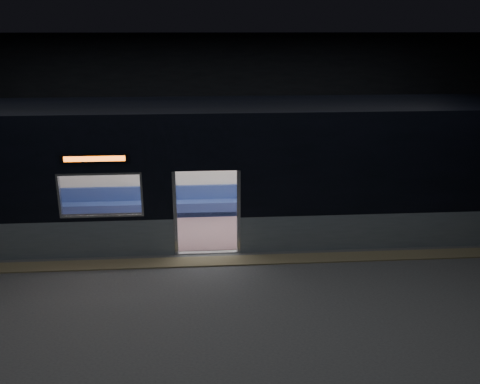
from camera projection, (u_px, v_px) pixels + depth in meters
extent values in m
cube|color=#47494C|center=(209.00, 273.00, 11.16)|extent=(24.00, 14.00, 0.01)
cube|color=black|center=(204.00, 36.00, 9.63)|extent=(24.00, 14.00, 0.04)
cube|color=black|center=(204.00, 111.00, 17.01)|extent=(24.00, 0.04, 5.00)
cube|color=#8C7F59|center=(208.00, 261.00, 11.67)|extent=(22.80, 0.50, 0.03)
cube|color=gray|center=(407.00, 230.00, 12.36)|extent=(8.30, 0.12, 0.90)
cube|color=black|center=(414.00, 166.00, 11.87)|extent=(8.30, 0.12, 2.30)
cube|color=black|center=(206.00, 146.00, 11.35)|extent=(1.40, 0.12, 1.15)
cube|color=#B7BABC|center=(175.00, 213.00, 11.79)|extent=(0.08, 0.14, 2.05)
cube|color=#B7BABC|center=(239.00, 212.00, 11.90)|extent=(0.08, 0.14, 2.05)
cube|color=black|center=(95.00, 159.00, 11.18)|extent=(1.50, 0.04, 0.18)
cube|color=#E15610|center=(95.00, 159.00, 11.17)|extent=(1.34, 0.03, 0.12)
cube|color=beige|center=(205.00, 159.00, 14.40)|extent=(18.00, 0.12, 3.20)
cube|color=black|center=(205.00, 107.00, 12.52)|extent=(18.00, 3.00, 0.15)
cube|color=#815E67|center=(207.00, 229.00, 13.52)|extent=(17.76, 2.76, 0.04)
cube|color=beige|center=(205.00, 144.00, 12.81)|extent=(17.76, 2.76, 0.10)
cube|color=#31408E|center=(207.00, 207.00, 14.52)|extent=(11.00, 0.48, 0.41)
cube|color=#31408E|center=(206.00, 192.00, 14.57)|extent=(11.00, 0.10, 0.40)
cube|color=gray|center=(70.00, 242.00, 12.19)|extent=(4.40, 0.48, 0.41)
cube|color=gray|center=(340.00, 234.00, 12.65)|extent=(4.40, 0.48, 0.41)
cylinder|color=silver|center=(167.00, 203.00, 12.03)|extent=(0.04, 0.04, 2.26)
cylinder|color=silver|center=(172.00, 177.00, 14.17)|extent=(0.04, 0.04, 2.26)
cylinder|color=silver|center=(246.00, 201.00, 12.16)|extent=(0.04, 0.04, 2.26)
cylinder|color=silver|center=(240.00, 176.00, 14.31)|extent=(0.04, 0.04, 2.26)
cylinder|color=silver|center=(205.00, 149.00, 13.95)|extent=(11.00, 0.03, 0.03)
cube|color=black|center=(287.00, 199.00, 14.39)|extent=(0.16, 0.44, 0.15)
cube|color=black|center=(294.00, 198.00, 14.40)|extent=(0.16, 0.44, 0.15)
cylinder|color=black|center=(288.00, 210.00, 14.28)|extent=(0.10, 0.10, 0.43)
cylinder|color=black|center=(295.00, 210.00, 14.29)|extent=(0.10, 0.10, 0.43)
cube|color=pink|center=(290.00, 196.00, 14.56)|extent=(0.38, 0.21, 0.19)
cylinder|color=pink|center=(290.00, 185.00, 14.49)|extent=(0.42, 0.42, 0.49)
sphere|color=tan|center=(290.00, 173.00, 14.36)|extent=(0.20, 0.20, 0.20)
sphere|color=black|center=(290.00, 171.00, 14.39)|extent=(0.21, 0.21, 0.21)
cube|color=black|center=(290.00, 194.00, 14.28)|extent=(0.32, 0.29, 0.14)
cube|color=white|center=(316.00, 163.00, 14.59)|extent=(0.91, 0.03, 0.59)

